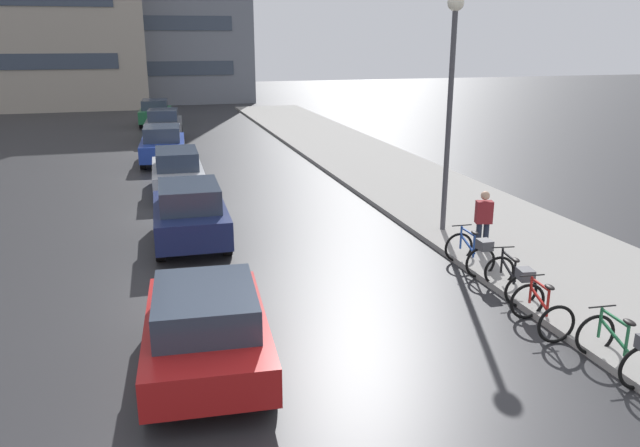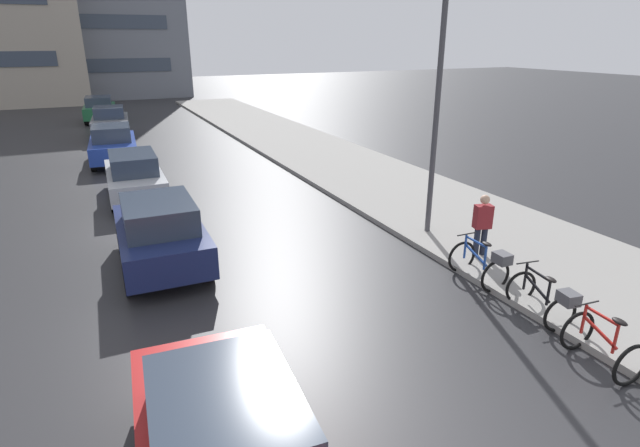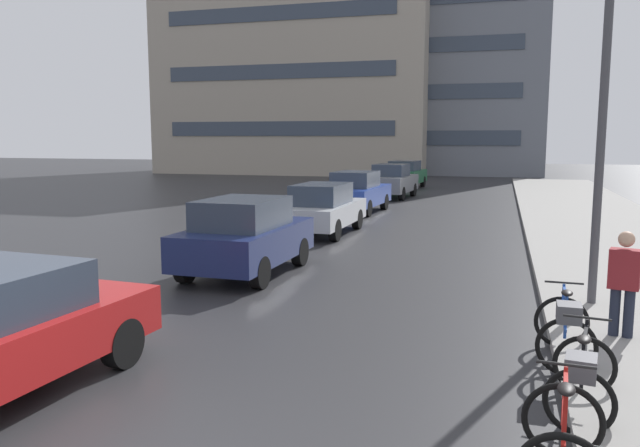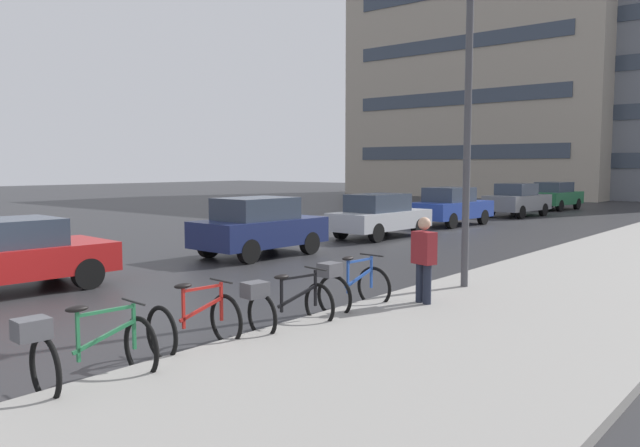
{
  "view_description": "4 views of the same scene",
  "coord_description": "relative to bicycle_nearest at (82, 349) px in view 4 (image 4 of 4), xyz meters",
  "views": [
    {
      "loc": [
        -3.39,
        -8.22,
        5.22
      ],
      "look_at": [
        0.14,
        4.14,
        1.38
      ],
      "focal_mm": 35.0,
      "sensor_mm": 36.0,
      "label": 1
    },
    {
      "loc": [
        -3.58,
        -3.44,
        5.01
      ],
      "look_at": [
        0.48,
        5.17,
        1.47
      ],
      "focal_mm": 28.0,
      "sensor_mm": 36.0,
      "label": 2
    },
    {
      "loc": [
        2.85,
        -4.46,
        2.91
      ],
      "look_at": [
        -0.0,
        5.35,
        1.5
      ],
      "focal_mm": 35.0,
      "sensor_mm": 36.0,
      "label": 3
    },
    {
      "loc": [
        9.94,
        -4.45,
        2.5
      ],
      "look_at": [
        1.73,
        5.45,
        1.32
      ],
      "focal_mm": 35.0,
      "sensor_mm": 36.0,
      "label": 4
    }
  ],
  "objects": [
    {
      "name": "ground_plane",
      "position": [
        -3.69,
        0.99,
        -0.51
      ],
      "size": [
        140.0,
        140.0,
        0.0
      ],
      "primitive_type": "plane",
      "color": "#28282B"
    },
    {
      "name": "sidewalk_kerb",
      "position": [
        2.31,
        10.99,
        -0.44
      ],
      "size": [
        4.8,
        60.0,
        0.14
      ],
      "primitive_type": "cube",
      "color": "gray",
      "rests_on": "ground"
    },
    {
      "name": "bicycle_nearest",
      "position": [
        0.0,
        0.0,
        0.0
      ],
      "size": [
        0.83,
        1.47,
        1.0
      ],
      "color": "black",
      "rests_on": "ground"
    },
    {
      "name": "bicycle_second",
      "position": [
        -0.26,
        1.77,
        -0.1
      ],
      "size": [
        0.82,
        1.14,
        0.97
      ],
      "color": "black",
      "rests_on": "ground"
    },
    {
      "name": "bicycle_third",
      "position": [
        0.04,
        3.17,
        -0.03
      ],
      "size": [
        0.87,
        1.48,
        0.94
      ],
      "color": "black",
      "rests_on": "ground"
    },
    {
      "name": "bicycle_farthest",
      "position": [
        0.02,
        4.83,
        -0.0
      ],
      "size": [
        0.77,
        1.42,
        1.0
      ],
      "color": "black",
      "rests_on": "ground"
    },
    {
      "name": "car_red",
      "position": [
        -6.33,
        2.02,
        0.25
      ],
      "size": [
        2.18,
        3.9,
        1.46
      ],
      "color": "#AD1919",
      "rests_on": "ground"
    },
    {
      "name": "car_navy",
      "position": [
        -6.05,
        8.7,
        0.33
      ],
      "size": [
        1.92,
        3.81,
        1.64
      ],
      "color": "navy",
      "rests_on": "ground"
    },
    {
      "name": "car_silver",
      "position": [
        -6.01,
        14.59,
        0.28
      ],
      "size": [
        1.8,
        4.15,
        1.54
      ],
      "color": "#B2B5BA",
      "rests_on": "ground"
    },
    {
      "name": "car_blue",
      "position": [
        -6.27,
        20.27,
        0.3
      ],
      "size": [
        2.08,
        4.18,
        1.61
      ],
      "color": "navy",
      "rests_on": "ground"
    },
    {
      "name": "car_grey",
      "position": [
        -5.96,
        26.64,
        0.31
      ],
      "size": [
        2.12,
        4.01,
        1.64
      ],
      "color": "slate",
      "rests_on": "ground"
    },
    {
      "name": "car_green",
      "position": [
        -6.2,
        32.69,
        0.31
      ],
      "size": [
        2.11,
        3.97,
        1.59
      ],
      "color": "#1E6038",
      "rests_on": "ground"
    },
    {
      "name": "pedestrian",
      "position": [
        0.85,
        5.84,
        0.41
      ],
      "size": [
        0.45,
        0.34,
        1.63
      ],
      "color": "#1E2333",
      "rests_on": "ground"
    },
    {
      "name": "streetlamp",
      "position": [
        0.71,
        7.67,
        3.65
      ],
      "size": [
        0.42,
        0.42,
        6.26
      ],
      "color": "#424247",
      "rests_on": "ground"
    },
    {
      "name": "building_facade_main",
      "position": [
        -7.64,
        48.57,
        7.52
      ],
      "size": [
        19.72,
        7.94,
        16.05
      ],
      "color": "slate",
      "rests_on": "ground"
    },
    {
      "name": "building_facade_side",
      "position": [
        -17.35,
        47.26,
        9.49
      ],
      "size": [
        21.96,
        10.95,
        19.99
      ],
      "color": "#9E9384",
      "rests_on": "ground"
    }
  ]
}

